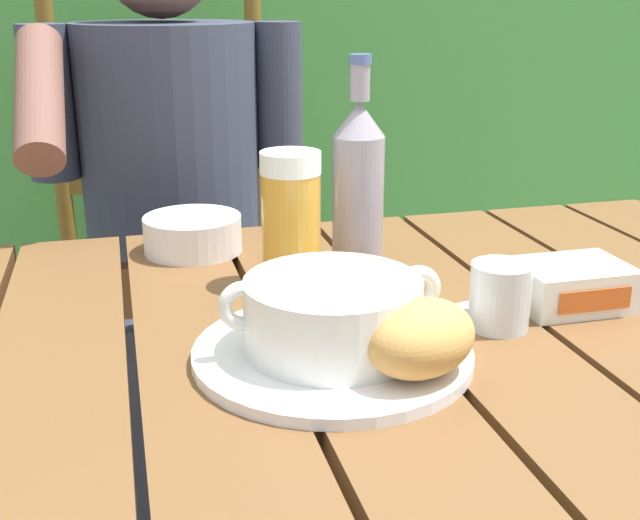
# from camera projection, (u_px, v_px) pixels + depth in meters

# --- Properties ---
(dining_table) EXTENTS (1.32, 0.82, 0.72)m
(dining_table) POSITION_uv_depth(u_px,v_px,m) (339.00, 405.00, 0.89)
(dining_table) COLOR brown
(dining_table) RESTS_ON ground_plane
(chair_near_diner) EXTENTS (0.46, 0.48, 1.06)m
(chair_near_diner) POSITION_uv_depth(u_px,v_px,m) (173.00, 272.00, 1.69)
(chair_near_diner) COLOR brown
(chair_near_diner) RESTS_ON ground_plane
(person_eating) EXTENTS (0.48, 0.47, 1.23)m
(person_eating) POSITION_uv_depth(u_px,v_px,m) (173.00, 195.00, 1.43)
(person_eating) COLOR #34384A
(person_eating) RESTS_ON ground_plane
(serving_plate) EXTENTS (0.28, 0.28, 0.01)m
(serving_plate) POSITION_uv_depth(u_px,v_px,m) (332.00, 353.00, 0.79)
(serving_plate) COLOR white
(serving_plate) RESTS_ON dining_table
(soup_bowl) EXTENTS (0.23, 0.18, 0.08)m
(soup_bowl) POSITION_uv_depth(u_px,v_px,m) (333.00, 313.00, 0.78)
(soup_bowl) COLOR white
(soup_bowl) RESTS_ON serving_plate
(bread_roll) EXTENTS (0.14, 0.13, 0.07)m
(bread_roll) POSITION_uv_depth(u_px,v_px,m) (420.00, 338.00, 0.72)
(bread_roll) COLOR tan
(bread_roll) RESTS_ON serving_plate
(beer_glass) EXTENTS (0.07, 0.07, 0.17)m
(beer_glass) POSITION_uv_depth(u_px,v_px,m) (291.00, 219.00, 0.97)
(beer_glass) COLOR gold
(beer_glass) RESTS_ON dining_table
(beer_bottle) EXTENTS (0.07, 0.07, 0.28)m
(beer_bottle) POSITION_uv_depth(u_px,v_px,m) (358.00, 184.00, 1.01)
(beer_bottle) COLOR gray
(beer_bottle) RESTS_ON dining_table
(water_glass_small) EXTENTS (0.07, 0.07, 0.07)m
(water_glass_small) POSITION_uv_depth(u_px,v_px,m) (500.00, 296.00, 0.85)
(water_glass_small) COLOR silver
(water_glass_small) RESTS_ON dining_table
(butter_tub) EXTENTS (0.13, 0.10, 0.05)m
(butter_tub) POSITION_uv_depth(u_px,v_px,m) (572.00, 285.00, 0.92)
(butter_tub) COLOR white
(butter_tub) RESTS_ON dining_table
(table_knife) EXTENTS (0.16, 0.06, 0.01)m
(table_knife) POSITION_uv_depth(u_px,v_px,m) (449.00, 310.00, 0.90)
(table_knife) COLOR silver
(table_knife) RESTS_ON dining_table
(diner_bowl) EXTENTS (0.14, 0.14, 0.05)m
(diner_bowl) POSITION_uv_depth(u_px,v_px,m) (193.00, 234.00, 1.11)
(diner_bowl) COLOR white
(diner_bowl) RESTS_ON dining_table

